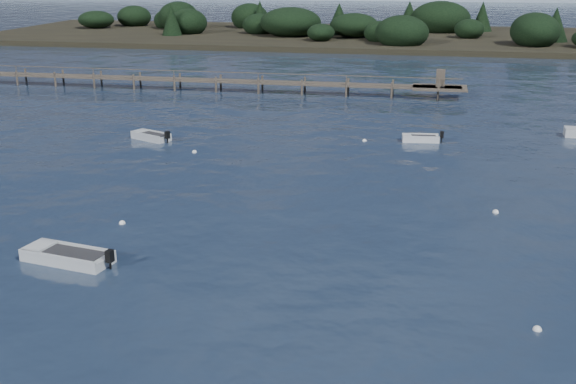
% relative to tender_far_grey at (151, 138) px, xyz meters
% --- Properties ---
extents(ground, '(400.00, 400.00, 0.00)m').
position_rel_tender_far_grey_xyz_m(ground, '(16.40, 32.72, -0.15)').
color(ground, '#162133').
rests_on(ground, ground).
extents(tender_far_grey, '(3.31, 2.40, 1.08)m').
position_rel_tender_far_grey_xyz_m(tender_far_grey, '(0.00, 0.00, 0.00)').
color(tender_far_grey, '#B9BFC1').
rests_on(tender_far_grey, ground).
extents(tender_far_white, '(2.93, 1.28, 0.99)m').
position_rel_tender_far_grey_xyz_m(tender_far_white, '(19.05, 3.18, -0.01)').
color(tender_far_white, silver).
rests_on(tender_far_white, ground).
extents(dinghy_mid_grey, '(4.34, 2.18, 1.08)m').
position_rel_tender_far_grey_xyz_m(dinghy_mid_grey, '(4.70, -21.60, -0.00)').
color(dinghy_mid_grey, '#B9BFC1').
rests_on(dinghy_mid_grey, ground).
extents(buoy_b, '(0.32, 0.32, 0.32)m').
position_rel_tender_far_grey_xyz_m(buoy_b, '(23.63, -24.00, -0.15)').
color(buoy_b, white).
rests_on(buoy_b, ground).
extents(buoy_c, '(0.32, 0.32, 0.32)m').
position_rel_tender_far_grey_xyz_m(buoy_c, '(5.06, -16.77, -0.15)').
color(buoy_c, white).
rests_on(buoy_c, ground).
extents(buoy_e, '(0.32, 0.32, 0.32)m').
position_rel_tender_far_grey_xyz_m(buoy_e, '(15.11, 2.57, -0.15)').
color(buoy_e, white).
rests_on(buoy_e, ground).
extents(buoy_extra_a, '(0.32, 0.32, 0.32)m').
position_rel_tender_far_grey_xyz_m(buoy_extra_a, '(4.18, -2.85, -0.15)').
color(buoy_extra_a, white).
rests_on(buoy_extra_a, ground).
extents(buoy_extra_b, '(0.32, 0.32, 0.32)m').
position_rel_tender_far_grey_xyz_m(buoy_extra_b, '(23.14, -11.54, -0.15)').
color(buoy_extra_b, white).
rests_on(buoy_extra_b, ground).
extents(jetty, '(64.50, 3.20, 3.40)m').
position_rel_tender_far_grey_xyz_m(jetty, '(-5.34, 20.71, 0.83)').
color(jetty, brown).
rests_on(jetty, ground).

